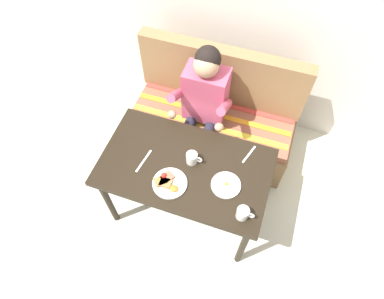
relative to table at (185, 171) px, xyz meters
name	(u,v)px	position (x,y,z in m)	size (l,w,h in m)	color
ground_plane	(187,207)	(0.00, 0.00, -0.65)	(8.00, 8.00, 0.00)	beige
table	(185,171)	(0.00, 0.00, 0.00)	(1.20, 0.70, 0.73)	black
couch	(214,120)	(0.00, 0.76, -0.32)	(1.44, 0.56, 1.00)	olive
person	(203,102)	(-0.06, 0.59, 0.09)	(0.45, 0.61, 1.21)	#B84762
plate_breakfast	(168,183)	(-0.06, -0.17, 0.10)	(0.24, 0.24, 0.05)	white
plate_eggs	(226,185)	(0.31, -0.06, 0.09)	(0.20, 0.20, 0.04)	white
coffee_mug	(192,158)	(0.04, 0.05, 0.13)	(0.12, 0.08, 0.09)	white
coffee_mug_second	(243,213)	(0.47, -0.23, 0.13)	(0.12, 0.08, 0.09)	white
fork	(249,154)	(0.40, 0.24, 0.08)	(0.01, 0.17, 0.01)	silver
knife	(144,161)	(-0.29, -0.06, 0.08)	(0.01, 0.20, 0.01)	silver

